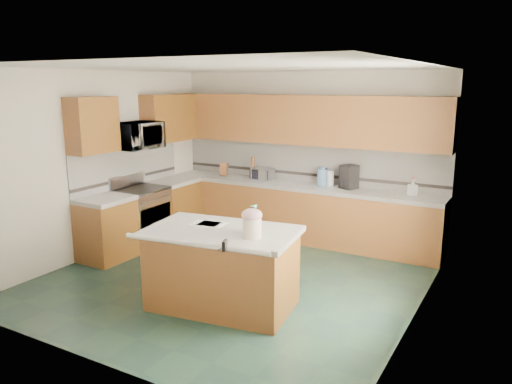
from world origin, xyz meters
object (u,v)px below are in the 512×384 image
Objects in this scene: treat_jar at (252,228)px; coffee_maker at (349,177)px; island_base at (222,271)px; soap_bottle_island at (255,219)px; knife_block at (224,169)px; toaster_oven at (263,174)px; island_top at (222,232)px.

coffee_maker is at bearing 92.81° from treat_jar.
soap_bottle_island is (0.40, 0.05, 0.65)m from island_base.
coffee_maker is at bearing -13.02° from knife_block.
toaster_oven is (0.78, 0.00, -0.01)m from knife_block.
coffee_maker is at bearing 71.97° from island_base.
island_base is 0.46m from island_top.
knife_block is (-1.78, 2.79, 0.60)m from island_base.
island_top is (0.00, 0.00, 0.46)m from island_base.
knife_block is (-2.18, 2.74, -0.05)m from soap_bottle_island.
island_top is at bearing -75.48° from coffee_maker.
island_top is at bearing -71.21° from knife_block.
soap_bottle_island reaches higher than treat_jar.
coffee_maker is (0.09, 2.77, 0.02)m from soap_bottle_island.
island_base is 4.54× the size of toaster_oven.
toaster_oven is (-1.00, 2.79, 0.13)m from island_top.
toaster_oven is at bearing 120.55° from treat_jar.
soap_bottle_island is 0.89× the size of coffee_maker.
knife_block is at bearing -163.00° from toaster_oven.
treat_jar is 0.58× the size of coffee_maker.
treat_jar reaches higher than island_top.
knife_block reaches higher than island_base.
coffee_maker reaches higher than toaster_oven.
soap_bottle_island is at bearing -65.22° from knife_block.
knife_block is (-2.22, 2.88, 0.01)m from treat_jar.
island_base is 0.94× the size of island_top.
island_base is at bearing -71.21° from knife_block.
knife_block is at bearing 114.55° from island_top.
island_top is 4.61× the size of coffee_maker.
island_top is 0.47m from treat_jar.
soap_bottle_island is at bearing -1.53° from island_top.
toaster_oven reaches higher than island_top.
treat_jar is 3.22m from toaster_oven.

